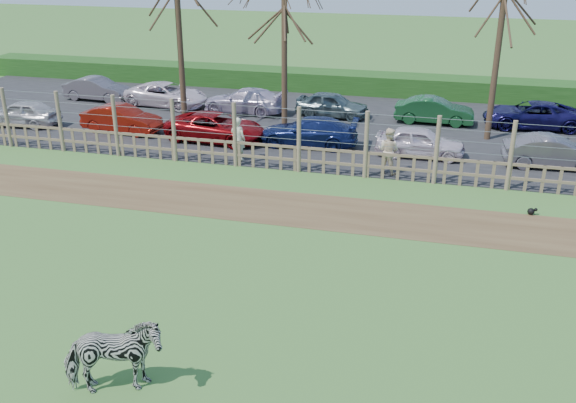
% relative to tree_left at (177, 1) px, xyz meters
% --- Properties ---
extents(ground, '(120.00, 120.00, 0.00)m').
position_rel_tree_left_xyz_m(ground, '(6.50, -12.50, -5.62)').
color(ground, '#5B8D48').
rests_on(ground, ground).
extents(dirt_strip, '(34.00, 2.80, 0.01)m').
position_rel_tree_left_xyz_m(dirt_strip, '(6.50, -8.00, -5.61)').
color(dirt_strip, brown).
rests_on(dirt_strip, ground).
extents(asphalt, '(44.00, 13.00, 0.04)m').
position_rel_tree_left_xyz_m(asphalt, '(6.50, 2.00, -5.60)').
color(asphalt, '#232326').
rests_on(asphalt, ground).
extents(hedge, '(46.00, 2.00, 1.10)m').
position_rel_tree_left_xyz_m(hedge, '(6.50, 9.00, -5.07)').
color(hedge, '#1E4716').
rests_on(hedge, ground).
extents(fence, '(30.16, 0.16, 2.50)m').
position_rel_tree_left_xyz_m(fence, '(6.50, -4.50, -4.81)').
color(fence, brown).
rests_on(fence, ground).
extents(tree_left, '(4.80, 4.80, 7.88)m').
position_rel_tree_left_xyz_m(tree_left, '(0.00, 0.00, 0.00)').
color(tree_left, '#3D2B1E').
rests_on(tree_left, ground).
extents(tree_mid, '(4.80, 4.80, 6.83)m').
position_rel_tree_left_xyz_m(tree_mid, '(4.50, 1.00, -0.75)').
color(tree_mid, '#3D2B1E').
rests_on(tree_mid, ground).
extents(tree_right, '(4.80, 4.80, 7.35)m').
position_rel_tree_left_xyz_m(tree_right, '(13.50, 1.50, -0.37)').
color(tree_right, '#3D2B1E').
rests_on(tree_right, ground).
extents(zebra, '(2.12, 1.58, 1.63)m').
position_rel_tree_left_xyz_m(zebra, '(6.02, -17.66, -4.80)').
color(zebra, gray).
rests_on(zebra, ground).
extents(visitor_a, '(0.71, 0.55, 1.72)m').
position_rel_tree_left_xyz_m(visitor_a, '(3.91, -3.89, -4.71)').
color(visitor_a, beige).
rests_on(visitor_a, asphalt).
extents(visitor_b, '(1.01, 0.90, 1.72)m').
position_rel_tree_left_xyz_m(visitor_b, '(9.76, -3.91, -4.71)').
color(visitor_b, beige).
rests_on(visitor_b, asphalt).
extents(crow, '(0.30, 0.23, 0.25)m').
position_rel_tree_left_xyz_m(crow, '(14.65, -6.58, -5.49)').
color(crow, black).
rests_on(crow, ground).
extents(car_0, '(3.63, 1.71, 1.20)m').
position_rel_tree_left_xyz_m(car_0, '(-7.37, -1.73, -4.98)').
color(car_0, '#BDB5B7').
rests_on(car_0, asphalt).
extents(car_1, '(3.74, 1.60, 1.20)m').
position_rel_tree_left_xyz_m(car_1, '(-2.39, -1.49, -4.98)').
color(car_1, maroon).
rests_on(car_1, asphalt).
extents(car_2, '(4.47, 2.36, 1.20)m').
position_rel_tree_left_xyz_m(car_2, '(2.16, -1.70, -4.98)').
color(car_2, maroon).
rests_on(car_2, asphalt).
extents(car_3, '(4.20, 1.85, 1.20)m').
position_rel_tree_left_xyz_m(car_3, '(6.16, -1.37, -4.98)').
color(car_3, '#111B4D').
rests_on(car_3, asphalt).
extents(car_4, '(3.52, 1.42, 1.20)m').
position_rel_tree_left_xyz_m(car_4, '(10.79, -1.65, -4.98)').
color(car_4, silver).
rests_on(car_4, asphalt).
extents(car_5, '(3.72, 1.51, 1.20)m').
position_rel_tree_left_xyz_m(car_5, '(15.76, -1.69, -4.98)').
color(car_5, '#5A545D').
rests_on(car_5, asphalt).
extents(car_7, '(3.72, 1.51, 1.20)m').
position_rel_tree_left_xyz_m(car_7, '(-6.54, 3.64, -4.98)').
color(car_7, '#625A61').
rests_on(car_7, asphalt).
extents(car_8, '(4.54, 2.53, 1.20)m').
position_rel_tree_left_xyz_m(car_8, '(-2.40, 3.35, -4.98)').
color(car_8, silver).
rests_on(car_8, asphalt).
extents(car_9, '(4.25, 1.97, 1.20)m').
position_rel_tree_left_xyz_m(car_9, '(1.87, 3.14, -4.98)').
color(car_9, '#C2B0CB').
rests_on(car_9, asphalt).
extents(car_10, '(3.66, 1.82, 1.20)m').
position_rel_tree_left_xyz_m(car_10, '(6.25, 3.44, -4.98)').
color(car_10, '#4F6366').
rests_on(car_10, asphalt).
extents(car_11, '(3.67, 1.34, 1.20)m').
position_rel_tree_left_xyz_m(car_11, '(11.12, 3.50, -4.98)').
color(car_11, '#1B5128').
rests_on(car_11, asphalt).
extents(car_12, '(4.45, 2.30, 1.20)m').
position_rel_tree_left_xyz_m(car_12, '(15.48, 3.83, -4.98)').
color(car_12, '#120F43').
rests_on(car_12, asphalt).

